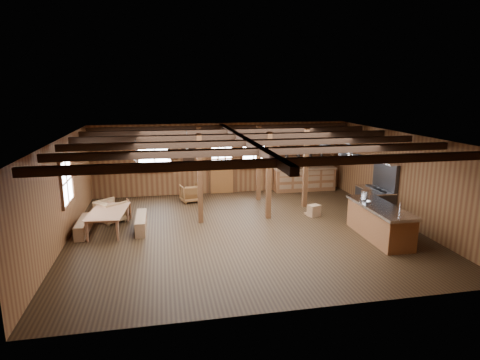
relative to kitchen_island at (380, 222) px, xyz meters
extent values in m
cube|color=black|center=(-3.60, 1.33, -0.49)|extent=(10.00, 9.00, 0.02)
cube|color=black|center=(-3.60, 1.33, 2.33)|extent=(10.00, 9.00, 0.02)
cube|color=#562D18|center=(-8.61, 1.33, 0.92)|extent=(0.02, 9.00, 2.80)
cube|color=#562D18|center=(1.41, 1.33, 0.92)|extent=(0.02, 9.00, 2.80)
cube|color=#562D18|center=(-3.60, 5.84, 0.92)|extent=(10.00, 0.02, 2.80)
cube|color=#562D18|center=(-3.60, -3.18, 0.92)|extent=(10.00, 0.02, 2.80)
cube|color=black|center=(-3.60, -2.17, 2.20)|extent=(9.80, 0.12, 0.18)
cube|color=black|center=(-3.60, -0.67, 2.20)|extent=(9.80, 0.12, 0.18)
cube|color=black|center=(-3.60, 0.83, 2.20)|extent=(9.80, 0.12, 0.18)
cube|color=black|center=(-3.60, 2.33, 2.20)|extent=(9.80, 0.12, 0.18)
cube|color=black|center=(-3.60, 3.83, 2.20)|extent=(9.80, 0.12, 0.18)
cube|color=black|center=(-3.60, 5.13, 2.20)|extent=(9.80, 0.12, 0.18)
cube|color=black|center=(-3.60, 1.33, 2.20)|extent=(0.18, 8.82, 0.18)
cube|color=#462814|center=(-4.80, 2.33, 0.92)|extent=(0.15, 0.15, 2.80)
cube|color=#462814|center=(-4.60, 4.53, 0.92)|extent=(0.15, 0.15, 2.80)
cube|color=#462814|center=(-2.60, 2.33, 0.92)|extent=(0.15, 0.15, 2.80)
cube|color=#462814|center=(-2.40, 4.53, 0.92)|extent=(0.15, 0.15, 2.80)
cube|color=#462814|center=(-1.00, 3.33, 0.92)|extent=(0.15, 0.15, 2.80)
cube|color=brown|center=(-3.60, 5.78, 0.07)|extent=(0.90, 0.06, 1.10)
cube|color=#462814|center=(-4.08, 5.78, 0.57)|extent=(0.06, 0.08, 2.10)
cube|color=#462814|center=(-3.12, 5.78, 0.57)|extent=(0.06, 0.08, 2.10)
cube|color=#462814|center=(-3.60, 5.78, 1.64)|extent=(1.02, 0.08, 0.06)
cube|color=white|center=(-3.60, 5.78, 1.07)|extent=(0.84, 0.02, 0.90)
cube|color=white|center=(-6.20, 5.79, 1.12)|extent=(1.20, 0.02, 1.20)
cube|color=#462814|center=(-6.20, 5.79, 1.12)|extent=(1.32, 0.06, 1.32)
cube|color=white|center=(-2.30, 5.79, 1.12)|extent=(0.90, 0.02, 1.20)
cube|color=#462814|center=(-2.30, 5.79, 1.12)|extent=(1.02, 0.06, 1.32)
cube|color=white|center=(-8.56, 1.83, 1.12)|extent=(0.02, 1.20, 1.20)
cube|color=#462814|center=(-8.56, 1.83, 1.12)|extent=(0.14, 1.24, 1.32)
cube|color=beige|center=(-4.90, 5.79, 1.32)|extent=(0.50, 0.03, 0.40)
cube|color=black|center=(-4.90, 5.78, 1.32)|extent=(0.55, 0.02, 0.45)
cube|color=beige|center=(-5.50, 5.79, 1.22)|extent=(0.35, 0.03, 0.45)
cube|color=black|center=(-5.50, 5.78, 1.22)|extent=(0.40, 0.02, 0.50)
cube|color=beige|center=(-4.90, 5.79, 0.82)|extent=(0.40, 0.03, 0.30)
cube|color=black|center=(-4.90, 5.78, 0.82)|extent=(0.45, 0.02, 0.35)
cube|color=brown|center=(-0.20, 5.53, -0.03)|extent=(2.50, 0.55, 0.90)
cube|color=brown|center=(-0.20, 5.51, 0.45)|extent=(2.55, 0.60, 0.06)
cube|color=brown|center=(-0.20, 5.58, 0.92)|extent=(2.30, 0.35, 0.04)
cube|color=brown|center=(-0.20, 5.58, 1.27)|extent=(2.30, 0.35, 0.04)
cube|color=brown|center=(-0.20, 5.58, 1.62)|extent=(2.30, 0.35, 0.04)
cube|color=brown|center=(-1.35, 5.58, 1.27)|extent=(0.04, 0.35, 1.40)
cube|color=brown|center=(0.95, 5.58, 1.27)|extent=(0.04, 0.35, 1.40)
cylinder|color=#323134|center=(-6.60, 1.33, 2.10)|extent=(0.02, 0.02, 0.45)
cone|color=white|center=(-6.60, 1.33, 1.77)|extent=(0.36, 0.36, 0.22)
cylinder|color=#323134|center=(-5.10, 3.33, 2.10)|extent=(0.02, 0.02, 0.45)
cone|color=white|center=(-5.10, 3.33, 1.77)|extent=(0.36, 0.36, 0.22)
cylinder|color=#323134|center=(-0.62, 1.63, 2.07)|extent=(0.04, 3.00, 0.04)
cylinder|color=#323134|center=(-0.66, 0.28, 1.97)|extent=(0.01, 0.01, 0.20)
cylinder|color=silver|center=(-0.66, 0.28, 1.80)|extent=(0.27, 0.27, 0.14)
cylinder|color=#323134|center=(-0.69, 0.58, 1.93)|extent=(0.01, 0.01, 0.28)
cylinder|color=#323134|center=(-0.69, 0.58, 1.72)|extent=(0.19, 0.19, 0.14)
cylinder|color=#323134|center=(-0.54, 0.88, 1.98)|extent=(0.01, 0.01, 0.18)
cylinder|color=silver|center=(-0.54, 0.88, 1.82)|extent=(0.26, 0.26, 0.14)
cylinder|color=#323134|center=(-0.65, 1.18, 1.94)|extent=(0.01, 0.01, 0.26)
cylinder|color=#323134|center=(-0.65, 1.18, 1.74)|extent=(0.27, 0.27, 0.14)
cylinder|color=#323134|center=(-0.60, 1.48, 1.98)|extent=(0.01, 0.01, 0.18)
cylinder|color=silver|center=(-0.60, 1.48, 1.82)|extent=(0.20, 0.20, 0.14)
cylinder|color=#323134|center=(-0.55, 1.78, 1.96)|extent=(0.01, 0.01, 0.22)
cylinder|color=#323134|center=(-0.55, 1.78, 1.78)|extent=(0.27, 0.27, 0.14)
cylinder|color=#323134|center=(-0.52, 2.08, 1.94)|extent=(0.01, 0.01, 0.26)
cylinder|color=silver|center=(-0.52, 2.08, 1.74)|extent=(0.26, 0.26, 0.14)
cylinder|color=#323134|center=(-0.67, 2.38, 1.97)|extent=(0.01, 0.01, 0.20)
cylinder|color=#323134|center=(-0.67, 2.38, 1.80)|extent=(0.27, 0.27, 0.14)
cylinder|color=#323134|center=(-0.59, 2.68, 1.93)|extent=(0.01, 0.01, 0.28)
cylinder|color=silver|center=(-0.59, 2.68, 1.72)|extent=(0.23, 0.23, 0.14)
cylinder|color=#323134|center=(-0.56, 2.98, 1.94)|extent=(0.01, 0.01, 0.26)
cylinder|color=#323134|center=(-0.56, 2.98, 1.74)|extent=(0.20, 0.20, 0.14)
cube|color=brown|center=(0.00, 0.00, -0.05)|extent=(0.84, 2.41, 0.86)
cube|color=silver|center=(0.00, 0.00, 0.42)|extent=(0.92, 2.51, 0.08)
cylinder|color=#323134|center=(0.00, -0.60, 0.42)|extent=(0.44, 0.44, 0.06)
cylinder|color=silver|center=(0.20, -0.60, 0.57)|extent=(0.03, 0.03, 0.30)
cube|color=brown|center=(-1.07, 2.21, -0.29)|extent=(0.50, 0.43, 0.38)
cube|color=#323134|center=(1.00, 2.05, -0.06)|extent=(0.74, 1.38, 0.83)
cube|color=silver|center=(1.00, 2.05, 0.37)|extent=(0.76, 1.40, 0.04)
cube|color=#323134|center=(1.32, 2.05, 0.86)|extent=(0.12, 1.38, 0.92)
cube|color=silver|center=(1.20, 2.05, 1.32)|extent=(0.40, 1.48, 0.05)
imported|color=#996545|center=(-7.50, 1.99, -0.16)|extent=(1.16, 1.88, 0.63)
cube|color=brown|center=(-8.25, 1.99, -0.28)|extent=(0.28, 1.48, 0.41)
cube|color=brown|center=(-6.61, 1.99, -0.27)|extent=(0.29, 1.54, 0.42)
imported|color=brown|center=(-7.35, 3.11, -0.17)|extent=(0.80, 0.82, 0.62)
imported|color=brown|center=(-4.94, 4.74, -0.16)|extent=(0.82, 0.83, 0.64)
imported|color=olive|center=(-7.56, 2.87, -0.12)|extent=(1.09, 1.09, 0.71)
cylinder|color=silver|center=(0.09, 1.00, 0.55)|extent=(0.30, 0.30, 0.18)
imported|color=silver|center=(-0.26, 0.34, 0.49)|extent=(0.28, 0.28, 0.06)
camera|label=1|loc=(-5.90, -9.73, 3.66)|focal=30.00mm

